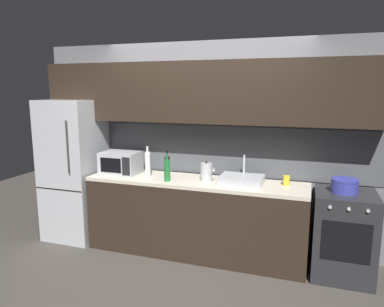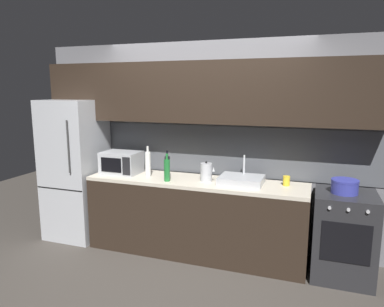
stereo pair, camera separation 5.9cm
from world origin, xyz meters
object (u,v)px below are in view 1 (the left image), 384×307
wine_bottle_white (148,164)px  wine_bottle_dark (167,167)px  oven_range (343,235)px  kettle (206,172)px  mug_yellow (286,180)px  refrigerator (74,170)px  cooking_pot (345,186)px  microwave (121,163)px  wine_bottle_green (167,170)px

wine_bottle_white → wine_bottle_dark: size_ratio=1.11×
oven_range → kettle: bearing=-179.7°
wine_bottle_white → mug_yellow: size_ratio=3.45×
refrigerator → wine_bottle_dark: size_ratio=5.47×
kettle → cooking_pot: bearing=0.4°
oven_range → wine_bottle_white: (-2.22, -0.01, 0.60)m
mug_yellow → wine_bottle_dark: bearing=-174.5°
microwave → kettle: (1.12, -0.03, -0.03)m
wine_bottle_white → microwave: bearing=175.9°
kettle → mug_yellow: size_ratio=2.19×
wine_bottle_dark → oven_range: bearing=0.8°
wine_bottle_dark → cooking_pot: (1.93, 0.03, -0.06)m
kettle → wine_bottle_green: 0.45m
kettle → wine_bottle_white: wine_bottle_white is taller
oven_range → wine_bottle_white: 2.30m
wine_bottle_dark → kettle: bearing=2.4°
microwave → cooking_pot: bearing=-0.4°
oven_range → wine_bottle_dark: 2.04m
wine_bottle_white → wine_bottle_dark: bearing=-4.3°
kettle → mug_yellow: (0.88, 0.11, -0.05)m
refrigerator → kettle: 1.80m
refrigerator → wine_bottle_white: bearing=-0.5°
wine_bottle_green → oven_range: bearing=4.5°
oven_range → mug_yellow: bearing=170.3°
oven_range → mug_yellow: size_ratio=8.47×
microwave → refrigerator: bearing=-178.4°
wine_bottle_white → wine_bottle_green: bearing=-24.7°
wine_bottle_white → wine_bottle_green: (0.31, -0.14, -0.02)m
oven_range → wine_bottle_dark: wine_bottle_dark is taller
kettle → cooking_pot: (1.46, 0.01, -0.03)m
microwave → wine_bottle_green: bearing=-13.9°
oven_range → microwave: bearing=179.6°
oven_range → wine_bottle_dark: size_ratio=2.73×
refrigerator → microwave: (0.68, 0.02, 0.13)m
kettle → cooking_pot: kettle is taller
kettle → oven_range: bearing=0.3°
refrigerator → oven_range: bearing=-0.0°
refrigerator → wine_bottle_dark: 1.33m
wine_bottle_white → cooking_pot: 2.20m
microwave → wine_bottle_dark: (0.64, -0.05, 0.00)m
refrigerator → oven_range: 3.31m
oven_range → kettle: kettle is taller
microwave → wine_bottle_dark: wine_bottle_dark is taller
wine_bottle_white → wine_bottle_dark: 0.26m
microwave → wine_bottle_green: size_ratio=1.45×
wine_bottle_dark → refrigerator: bearing=178.7°
wine_bottle_green → wine_bottle_dark: (-0.05, 0.12, 0.01)m
kettle → microwave: bearing=178.6°
mug_yellow → cooking_pot: (0.58, -0.10, 0.02)m
oven_range → microwave: size_ratio=1.96×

